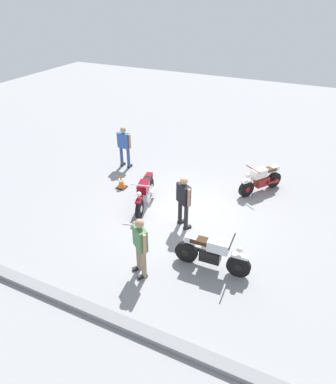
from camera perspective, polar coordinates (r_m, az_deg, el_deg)
The scene contains 9 objects.
ground_plane at distance 11.61m, azimuth 2.59°, elevation -3.83°, with size 40.00×40.00×0.00m, color gray.
curb_edge at distance 8.59m, azimuth -10.29°, elevation -19.41°, with size 14.00×0.30×0.15m, color gray.
motorcycle_silver_cruiser at distance 9.38m, azimuth 7.23°, elevation -9.92°, with size 2.09×0.70×1.09m.
motorcycle_maroon_cruiser at distance 11.87m, azimuth -3.79°, elevation -0.03°, with size 0.77×2.06×1.09m.
motorcycle_cream_vintage at distance 13.12m, azimuth 15.09°, elevation 1.96°, with size 1.23×1.70×1.07m.
person_in_blue_shirt at distance 14.37m, azimuth -7.23°, elevation 7.79°, with size 0.68×0.32×1.76m.
person_in_black_shirt at distance 10.54m, azimuth 2.56°, elevation -1.09°, with size 0.61×0.52×1.78m.
person_in_green_shirt at distance 8.88m, azimuth -4.58°, elevation -8.42°, with size 0.58×0.52×1.74m.
traffic_cone at distance 13.13m, azimuth -7.71°, elevation 1.70°, with size 0.36×0.36×0.53m.
Camera 1 is at (-3.60, 8.82, 6.64)m, focal length 32.41 mm.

